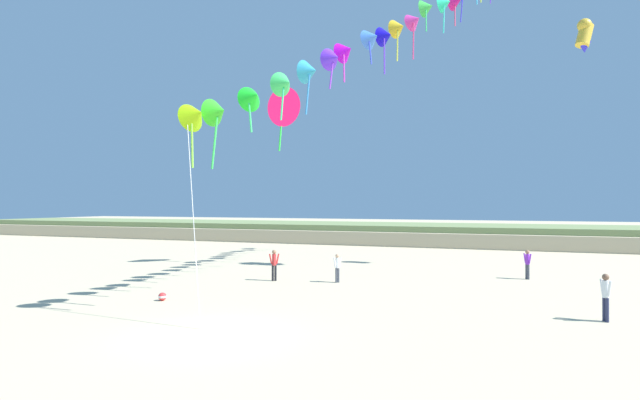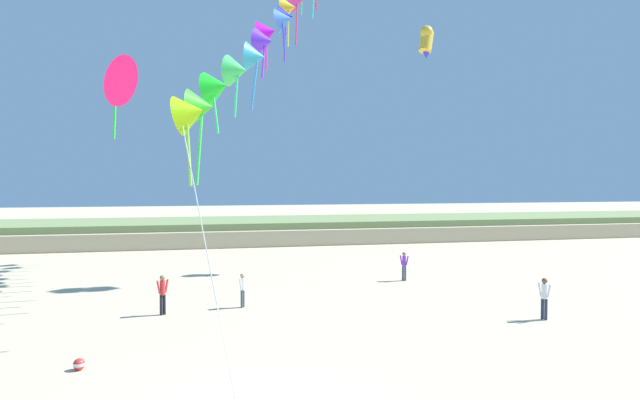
{
  "view_description": "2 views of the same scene",
  "coord_description": "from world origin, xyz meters",
  "px_view_note": "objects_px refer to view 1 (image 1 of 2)",
  "views": [
    {
      "loc": [
        9.02,
        -14.05,
        4.3
      ],
      "look_at": [
        -0.27,
        10.9,
        4.49
      ],
      "focal_mm": 28.0,
      "sensor_mm": 36.0,
      "label": 1
    },
    {
      "loc": [
        -1.95,
        -14.18,
        5.77
      ],
      "look_at": [
        3.33,
        8.55,
        4.98
      ],
      "focal_mm": 32.0,
      "sensor_mm": 36.0,
      "label": 2
    }
  ],
  "objects_px": {
    "person_near_left": "(274,263)",
    "person_near_right": "(606,294)",
    "large_kite_high_solo": "(584,34)",
    "beach_ball": "(162,297)",
    "large_kite_low_lead": "(281,106)",
    "person_far_left": "(527,262)",
    "person_mid_center": "(337,266)"
  },
  "relations": [
    {
      "from": "person_mid_center",
      "to": "beach_ball",
      "type": "xyz_separation_m",
      "value": [
        -5.67,
        -7.5,
        -0.72
      ]
    },
    {
      "from": "large_kite_high_solo",
      "to": "person_near_left",
      "type": "bearing_deg",
      "value": -147.0
    },
    {
      "from": "large_kite_low_lead",
      "to": "large_kite_high_solo",
      "type": "bearing_deg",
      "value": 12.98
    },
    {
      "from": "person_far_left",
      "to": "large_kite_high_solo",
      "type": "bearing_deg",
      "value": 56.01
    },
    {
      "from": "person_near_right",
      "to": "beach_ball",
      "type": "distance_m",
      "value": 17.83
    },
    {
      "from": "large_kite_low_lead",
      "to": "person_near_left",
      "type": "bearing_deg",
      "value": -68.02
    },
    {
      "from": "person_near_right",
      "to": "large_kite_high_solo",
      "type": "distance_m",
      "value": 21.05
    },
    {
      "from": "large_kite_high_solo",
      "to": "beach_ball",
      "type": "height_order",
      "value": "large_kite_high_solo"
    },
    {
      "from": "person_near_right",
      "to": "beach_ball",
      "type": "height_order",
      "value": "person_near_right"
    },
    {
      "from": "person_near_left",
      "to": "person_near_right",
      "type": "xyz_separation_m",
      "value": [
        15.48,
        -4.47,
        0.01
      ]
    },
    {
      "from": "person_near_left",
      "to": "large_kite_low_lead",
      "type": "relative_size",
      "value": 0.37
    },
    {
      "from": "person_near_right",
      "to": "large_kite_low_lead",
      "type": "bearing_deg",
      "value": 148.82
    },
    {
      "from": "person_far_left",
      "to": "large_kite_low_lead",
      "type": "height_order",
      "value": "large_kite_low_lead"
    },
    {
      "from": "person_near_right",
      "to": "person_mid_center",
      "type": "height_order",
      "value": "person_near_right"
    },
    {
      "from": "person_mid_center",
      "to": "beach_ball",
      "type": "distance_m",
      "value": 9.43
    },
    {
      "from": "person_near_left",
      "to": "large_kite_high_solo",
      "type": "distance_m",
      "value": 24.67
    },
    {
      "from": "person_near_left",
      "to": "person_near_right",
      "type": "distance_m",
      "value": 16.11
    },
    {
      "from": "person_far_left",
      "to": "large_kite_high_solo",
      "type": "relative_size",
      "value": 0.75
    },
    {
      "from": "person_mid_center",
      "to": "person_far_left",
      "type": "relative_size",
      "value": 0.94
    },
    {
      "from": "person_far_left",
      "to": "large_kite_low_lead",
      "type": "relative_size",
      "value": 0.36
    },
    {
      "from": "large_kite_high_solo",
      "to": "person_mid_center",
      "type": "bearing_deg",
      "value": -142.44
    },
    {
      "from": "large_kite_low_lead",
      "to": "beach_ball",
      "type": "distance_m",
      "value": 17.23
    },
    {
      "from": "large_kite_low_lead",
      "to": "large_kite_high_solo",
      "type": "xyz_separation_m",
      "value": [
        19.5,
        4.49,
        4.14
      ]
    },
    {
      "from": "person_near_left",
      "to": "large_kite_low_lead",
      "type": "height_order",
      "value": "large_kite_low_lead"
    },
    {
      "from": "person_near_left",
      "to": "large_kite_high_solo",
      "type": "height_order",
      "value": "large_kite_high_solo"
    },
    {
      "from": "beach_ball",
      "to": "large_kite_high_solo",
      "type": "bearing_deg",
      "value": 43.04
    },
    {
      "from": "person_near_right",
      "to": "large_kite_high_solo",
      "type": "relative_size",
      "value": 0.79
    },
    {
      "from": "person_near_left",
      "to": "large_kite_low_lead",
      "type": "distance_m",
      "value": 12.29
    },
    {
      "from": "person_mid_center",
      "to": "large_kite_high_solo",
      "type": "bearing_deg",
      "value": 37.56
    },
    {
      "from": "person_mid_center",
      "to": "large_kite_low_lead",
      "type": "height_order",
      "value": "large_kite_low_lead"
    },
    {
      "from": "person_near_left",
      "to": "beach_ball",
      "type": "height_order",
      "value": "person_near_left"
    },
    {
      "from": "person_near_right",
      "to": "large_kite_high_solo",
      "type": "xyz_separation_m",
      "value": [
        1.41,
        15.44,
        14.24
      ]
    }
  ]
}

